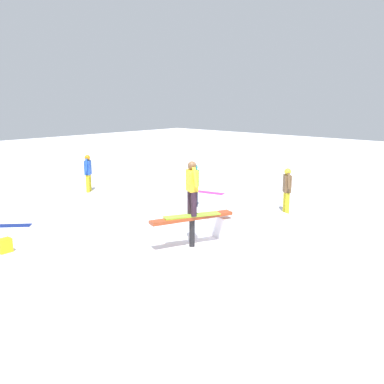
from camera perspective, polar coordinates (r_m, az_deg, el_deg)
The scene contains 10 objects.
ground_plane at distance 10.67m, azimuth 0.00°, elevation -7.24°, with size 60.00×60.00×0.00m, color white.
rail_feature at distance 10.47m, azimuth 0.00°, elevation -3.88°, with size 2.14×0.99×0.78m.
snow_kicker_ramp at distance 11.46m, azimuth 7.82°, elevation -4.39°, with size 1.80×1.50×0.59m, color white.
main_rider_on_rail at distance 10.27m, azimuth 0.00°, elevation 0.34°, with size 1.39×0.88×1.35m.
bystander_brown at distance 13.83m, azimuth 12.54°, elevation 0.52°, with size 0.52×0.50×1.44m.
bystander_green at distance 14.16m, azimuth 0.31°, elevation 1.18°, with size 0.64×0.33×1.48m.
bystander_blue at distance 17.07m, azimuth -13.70°, elevation 2.72°, with size 0.54×0.50×1.45m.
loose_snowboard_magenta at distance 16.59m, azimuth 1.90°, elevation -0.03°, with size 1.44×0.28×0.02m, color #CB319D.
loose_snowboard_navy at distance 13.41m, azimuth -23.80°, elevation -4.14°, with size 1.50×0.28×0.02m, color navy.
backpack_on_snow at distance 11.14m, azimuth -23.70°, elevation -6.55°, with size 0.30×0.22×0.34m, color yellow.
Camera 1 is at (7.39, 6.80, 3.60)m, focal length 40.00 mm.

